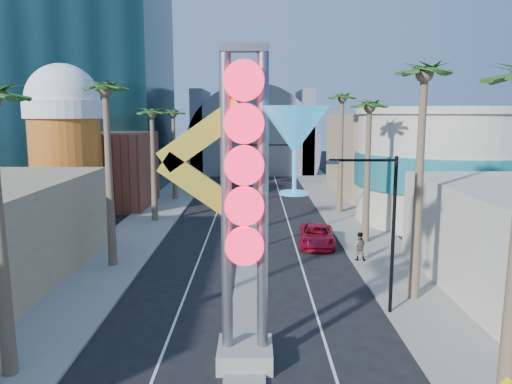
% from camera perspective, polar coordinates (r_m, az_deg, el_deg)
% --- Properties ---
extents(sidewalk_west, '(5.00, 100.00, 0.15)m').
position_cam_1_polar(sidewalk_west, '(52.75, -10.93, -2.10)').
color(sidewalk_west, gray).
rests_on(sidewalk_west, ground).
extents(sidewalk_east, '(5.00, 100.00, 0.15)m').
position_cam_1_polar(sidewalk_east, '(52.61, 9.86, -2.10)').
color(sidewalk_east, gray).
rests_on(sidewalk_east, ground).
extents(median, '(1.60, 84.00, 0.15)m').
position_cam_1_polar(median, '(54.76, -0.53, -1.53)').
color(median, gray).
rests_on(median, ground).
extents(brick_filler_west, '(10.00, 10.00, 8.00)m').
position_cam_1_polar(brick_filler_west, '(56.62, -16.96, 2.44)').
color(brick_filler_west, brown).
rests_on(brick_filler_west, ground).
extents(filler_east, '(10.00, 20.00, 10.00)m').
position_cam_1_polar(filler_east, '(65.92, 13.62, 4.31)').
color(filler_east, '#94825F').
rests_on(filler_east, ground).
extents(beer_mug, '(7.00, 7.00, 14.50)m').
position_cam_1_polar(beer_mug, '(49.10, -20.98, 5.81)').
color(beer_mug, '#C64B1A').
rests_on(beer_mug, ground).
extents(turquoise_building, '(16.60, 16.60, 10.60)m').
position_cam_1_polar(turquoise_building, '(49.35, 20.81, 2.80)').
color(turquoise_building, beige).
rests_on(turquoise_building, ground).
extents(canopy, '(22.00, 16.00, 22.00)m').
position_cam_1_polar(canopy, '(88.04, -0.37, 5.21)').
color(canopy, slate).
rests_on(canopy, ground).
extents(neon_sign, '(6.53, 2.60, 12.55)m').
position_cam_1_polar(neon_sign, '(19.01, 1.13, 0.78)').
color(neon_sign, gray).
rests_on(neon_sign, ground).
extents(streetlight_0, '(3.79, 0.25, 8.00)m').
position_cam_1_polar(streetlight_0, '(36.22, 0.12, 0.79)').
color(streetlight_0, black).
rests_on(streetlight_0, ground).
extents(streetlight_1, '(3.79, 0.25, 8.00)m').
position_cam_1_polar(streetlight_1, '(60.08, -1.02, 4.02)').
color(streetlight_1, black).
rests_on(streetlight_1, ground).
extents(streetlight_2, '(3.45, 0.25, 8.00)m').
position_cam_1_polar(streetlight_2, '(25.21, 14.43, -3.19)').
color(streetlight_2, black).
rests_on(streetlight_2, ground).
extents(palm_1, '(2.40, 2.40, 12.70)m').
position_cam_1_polar(palm_1, '(33.23, -16.81, 9.96)').
color(palm_1, brown).
rests_on(palm_1, ground).
extents(palm_2, '(2.40, 2.40, 11.20)m').
position_cam_1_polar(palm_2, '(46.81, -11.82, 8.09)').
color(palm_2, brown).
rests_on(palm_2, ground).
extents(palm_3, '(2.40, 2.40, 11.20)m').
position_cam_1_polar(palm_3, '(58.62, -9.44, 8.29)').
color(palm_3, brown).
rests_on(palm_3, ground).
extents(palm_5, '(2.40, 2.40, 13.20)m').
position_cam_1_polar(palm_5, '(27.28, 18.62, 11.13)').
color(palm_5, brown).
rests_on(palm_5, ground).
extents(palm_6, '(2.40, 2.40, 11.70)m').
position_cam_1_polar(palm_6, '(38.82, 12.83, 8.59)').
color(palm_6, brown).
rests_on(palm_6, ground).
extents(palm_7, '(2.40, 2.40, 12.70)m').
position_cam_1_polar(palm_7, '(50.60, 9.82, 9.72)').
color(palm_7, brown).
rests_on(palm_7, ground).
extents(red_pickup, '(3.10, 5.87, 1.57)m').
position_cam_1_polar(red_pickup, '(38.54, 6.96, -4.98)').
color(red_pickup, '#B30D28').
rests_on(red_pickup, ground).
extents(pedestrian_b, '(1.07, 0.90, 1.95)m').
position_cam_1_polar(pedestrian_b, '(34.74, 11.70, -6.08)').
color(pedestrian_b, gray).
rests_on(pedestrian_b, sidewalk_east).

